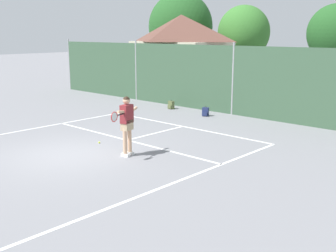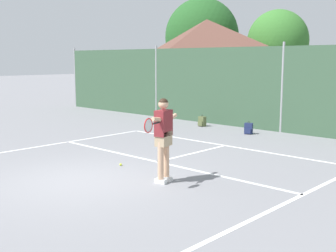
{
  "view_description": "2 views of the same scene",
  "coord_description": "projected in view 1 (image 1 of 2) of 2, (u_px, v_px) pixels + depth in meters",
  "views": [
    {
      "loc": [
        10.78,
        -7.04,
        3.73
      ],
      "look_at": [
        1.85,
        2.61,
        0.77
      ],
      "focal_mm": 44.56,
      "sensor_mm": 36.0,
      "label": 1
    },
    {
      "loc": [
        7.88,
        -5.49,
        2.68
      ],
      "look_at": [
        0.32,
        2.55,
        0.98
      ],
      "focal_mm": 46.54,
      "sensor_mm": 36.0,
      "label": 2
    }
  ],
  "objects": [
    {
      "name": "backpack_navy",
      "position": [
        205.0,
        112.0,
        18.98
      ],
      "size": [
        0.32,
        0.31,
        0.46
      ],
      "color": "navy",
      "rests_on": "ground"
    },
    {
      "name": "court_markings",
      "position": [
        85.0,
        150.0,
        13.46
      ],
      "size": [
        8.3,
        11.1,
        0.01
      ],
      "color": "white",
      "rests_on": "ground"
    },
    {
      "name": "backpack_olive",
      "position": [
        171.0,
        105.0,
        20.75
      ],
      "size": [
        0.29,
        0.25,
        0.46
      ],
      "color": "#566038",
      "rests_on": "ground"
    },
    {
      "name": "tennis_ball",
      "position": [
        99.0,
        142.0,
        14.34
      ],
      "size": [
        0.07,
        0.07,
        0.07
      ],
      "primitive_type": "sphere",
      "color": "#CCE033",
      "rests_on": "ground"
    },
    {
      "name": "chainlink_fence",
      "position": [
        233.0,
        80.0,
        19.1
      ],
      "size": [
        26.09,
        0.09,
        3.31
      ],
      "color": "#38563D",
      "rests_on": "ground"
    },
    {
      "name": "tennis_player",
      "position": [
        127.0,
        121.0,
        12.65
      ],
      "size": [
        0.48,
        1.39,
        1.85
      ],
      "color": "silver",
      "rests_on": "ground"
    },
    {
      "name": "ground_plane",
      "position": [
        68.0,
        155.0,
        13.0
      ],
      "size": [
        120.0,
        120.0,
        0.0
      ],
      "primitive_type": "plane",
      "color": "gray"
    },
    {
      "name": "clubhouse_building",
      "position": [
        181.0,
        51.0,
        27.37
      ],
      "size": [
        6.17,
        4.41,
        4.87
      ],
      "color": "beige",
      "rests_on": "ground"
    },
    {
      "name": "treeline_backdrop",
      "position": [
        288.0,
        30.0,
        26.46
      ],
      "size": [
        26.28,
        4.68,
        6.78
      ],
      "color": "brown",
      "rests_on": "ground"
    }
  ]
}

